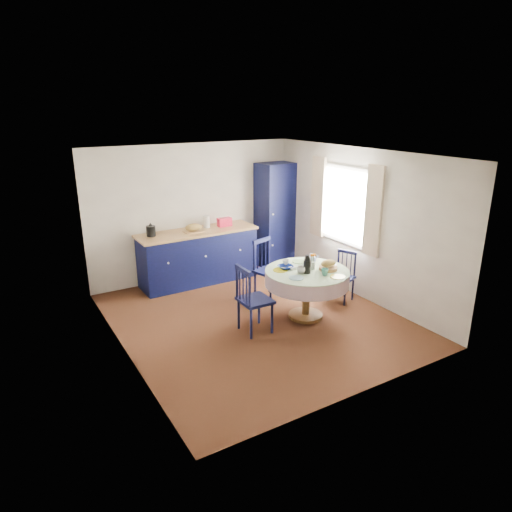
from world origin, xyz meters
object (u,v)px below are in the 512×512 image
Objects in this scene: chair_far at (268,269)px; chair_right at (342,276)px; dining_table at (307,278)px; cobalt_bowl at (285,267)px; mug_a at (301,270)px; kitchen_counter at (198,256)px; chair_left at (252,299)px; mug_d at (286,263)px; mug_c at (313,258)px; mug_b at (325,272)px; pantry_cabinet at (276,215)px.

chair_right is (1.01, -0.72, -0.09)m from chair_far.
cobalt_bowl is at bearing 137.84° from dining_table.
chair_far is 1.04m from mug_a.
chair_left is (-0.15, -2.23, 0.01)m from kitchen_counter.
kitchen_counter reaches higher than dining_table.
chair_left is 1.20× the size of chair_right.
chair_far is 0.69m from mug_d.
chair_right is 0.71m from mug_c.
chair_right is at bearing 32.37° from mug_b.
mug_a is at bearing -97.56° from chair_right.
dining_table is 0.47m from mug_c.
kitchen_counter reaches higher than chair_left.
cobalt_bowl is at bearing -75.20° from kitchen_counter.
mug_c is (0.47, 0.34, 0.00)m from mug_a.
cobalt_bowl is (-0.57, -0.07, -0.02)m from mug_c.
pantry_cabinet is 15.85× the size of mug_a.
pantry_cabinet is at bearing -38.74° from chair_left.
mug_c is at bearing -118.38° from chair_right.
mug_c is at bearing -112.94° from pantry_cabinet.
cobalt_bowl is at bearing -118.16° from chair_far.
mug_d is at bearing 53.61° from cobalt_bowl.
pantry_cabinet reaches higher than kitchen_counter.
mug_b is 0.98× the size of mug_d.
dining_table reaches higher than mug_c.
mug_d is (-1.08, 0.11, 0.39)m from chair_right.
chair_far is at bearing -147.23° from chair_right.
pantry_cabinet is 2.44m from cobalt_bowl.
mug_d is (-0.02, 0.38, -0.00)m from mug_a.
chair_right is 1.05m from mug_b.
chair_right is 1.16m from mug_a.
pantry_cabinet reaches higher than mug_b.
mug_d is at bearing 93.12° from mug_a.
chair_right is at bearing -82.76° from chair_left.
chair_far reaches higher than mug_d.
kitchen_counter is at bearing 105.49° from cobalt_bowl.
mug_a is (-1.10, -2.38, -0.22)m from pantry_cabinet.
dining_table is at bearing -70.83° from kitchen_counter.
chair_left is 7.61× the size of mug_c.
cobalt_bowl is at bearing -72.27° from chair_left.
mug_c is (0.32, 0.29, 0.17)m from dining_table.
mug_b is at bearing -71.30° from kitchen_counter.
pantry_cabinet reaches higher than chair_far.
kitchen_counter is at bearing 177.39° from pantry_cabinet.
cobalt_bowl is (-0.10, 0.27, -0.02)m from mug_a.
pantry_cabinet is at bearing 65.12° from mug_a.
chair_right is at bearing -97.00° from pantry_cabinet.
mug_b is at bearing -67.98° from mug_d.
chair_far is at bearing 78.18° from cobalt_bowl.
kitchen_counter is 2.39m from mug_a.
kitchen_counter is 2.71m from mug_b.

